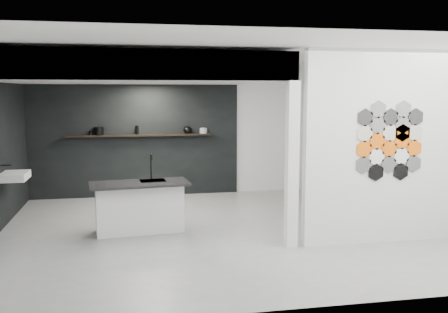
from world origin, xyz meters
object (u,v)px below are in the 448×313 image
Objects in this scene: partition_panel at (385,147)px; kitchen_island at (140,206)px; kettle at (188,130)px; utensil_cup at (91,133)px; wall_basin at (15,176)px; bottle_dark at (137,130)px; glass_bowl at (203,131)px; stockpot at (99,131)px; glass_vase at (203,130)px.

kitchen_island is at bearing 161.50° from partition_panel.
partition_panel is 4.56m from kettle.
partition_panel is 5.86m from utensil_cup.
wall_basin is 0.38× the size of kitchen_island.
utensil_cup is (-0.93, 0.00, -0.04)m from bottle_dark.
kitchen_island is at bearing -119.57° from kettle.
wall_basin is at bearing -117.31° from utensil_cup.
glass_bowl is at bearing 31.35° from wall_basin.
kitchen_island is at bearing -117.93° from glass_bowl.
stockpot reaches higher than kitchen_island.
glass_vase is at bearing -7.54° from kettle.
kitchen_island is 2.96m from stockpot.
stockpot is at bearing 99.95° from kitchen_island.
bottle_dark is 0.93m from utensil_cup.
partition_panel is 17.58× the size of glass_bowl.
glass_bowl reaches higher than wall_basin.
stockpot is 2.11× the size of utensil_cup.
stockpot is at bearing 59.35° from wall_basin.
kettle is at bearing 121.98° from partition_panel.
partition_panel reaches higher than glass_vase.
partition_panel is at bearing -65.56° from kettle.
glass_vase reaches higher than kitchen_island.
wall_basin is 3.29× the size of kettle.
kitchen_island is (1.96, -0.63, -0.44)m from wall_basin.
kitchen_island is at bearing -17.75° from wall_basin.
glass_vase is at bearing 0.00° from utensil_cup.
utensil_cup is at bearing 62.69° from wall_basin.
kitchen_island is 12.97× the size of glass_vase.
stockpot is 1.83m from kettle.
glass_bowl is at bearing 56.68° from kitchen_island.
partition_panel is 4.67× the size of wall_basin.
wall_basin is at bearing 161.77° from partition_panel.
utensil_cup is (-0.16, 0.00, -0.03)m from stockpot.
kettle is 1.93× the size of utensil_cup.
kettle reaches higher than kitchen_island.
kettle is 1.06m from bottle_dark.
utensil_cup reaches higher than wall_basin.
utensil_cup is at bearing 172.46° from kettle.
wall_basin is 2.11m from kitchen_island.
utensil_cup is (-1.99, 0.00, -0.03)m from kettle.
kitchen_island is at bearing -74.66° from stockpot.
stockpot is at bearing 172.46° from kettle.
stockpot is 1.09× the size of kettle.
utensil_cup is (-4.40, 3.87, -0.03)m from partition_panel.
glass_bowl is at bearing -7.54° from kettle.
partition_panel is 5.74m from stockpot.
glass_bowl is (1.43, 2.69, 0.96)m from kitchen_island.
partition_panel is 5.19m from bottle_dark.
utensil_cup is at bearing 103.02° from kitchen_island.
kettle is (3.05, 2.07, 0.55)m from wall_basin.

